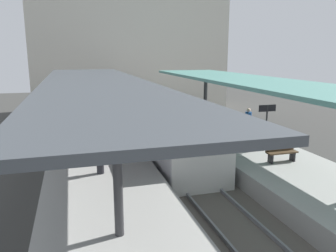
% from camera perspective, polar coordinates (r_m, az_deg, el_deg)
% --- Properties ---
extents(ground_plane, '(80.00, 80.00, 0.00)m').
position_cam_1_polar(ground_plane, '(14.72, 4.01, -10.08)').
color(ground_plane, '#383835').
extents(platform_left, '(4.40, 28.00, 1.00)m').
position_cam_1_polar(platform_left, '(13.76, -11.19, -9.68)').
color(platform_left, '#9E9E99').
rests_on(platform_left, ground_plane).
extents(platform_right, '(4.40, 28.00, 1.00)m').
position_cam_1_polar(platform_right, '(16.19, 16.84, -6.60)').
color(platform_right, '#9E9E99').
rests_on(platform_right, ground_plane).
extents(track_ballast, '(3.20, 28.00, 0.20)m').
position_cam_1_polar(track_ballast, '(14.68, 4.01, -9.72)').
color(track_ballast, '#59544C').
rests_on(track_ballast, ground_plane).
extents(rail_near_side, '(0.08, 28.00, 0.14)m').
position_cam_1_polar(rail_near_side, '(14.40, 1.30, -9.41)').
color(rail_near_side, slate).
rests_on(rail_near_side, track_ballast).
extents(rail_far_side, '(0.08, 28.00, 0.14)m').
position_cam_1_polar(rail_far_side, '(14.87, 6.66, -8.78)').
color(rail_far_side, slate).
rests_on(rail_far_side, track_ballast).
extents(commuter_train, '(2.78, 15.82, 3.10)m').
position_cam_1_polar(commuter_train, '(20.15, -2.26, 1.22)').
color(commuter_train, '#ADADB2').
rests_on(commuter_train, track_ballast).
extents(canopy_left, '(4.18, 21.00, 3.52)m').
position_cam_1_polar(canopy_left, '(14.23, -12.38, 7.15)').
color(canopy_left, '#333335').
rests_on(canopy_left, platform_left).
extents(canopy_right, '(4.18, 21.00, 3.37)m').
position_cam_1_polar(canopy_right, '(16.60, 15.02, 7.22)').
color(canopy_right, '#333335').
rests_on(canopy_right, platform_right).
extents(platform_bench, '(1.40, 0.41, 0.86)m').
position_cam_1_polar(platform_bench, '(15.24, 18.90, -4.11)').
color(platform_bench, black).
rests_on(platform_bench, platform_right).
extents(platform_sign, '(0.90, 0.08, 2.21)m').
position_cam_1_polar(platform_sign, '(16.68, 16.64, 1.51)').
color(platform_sign, '#262628').
rests_on(platform_sign, platform_right).
extents(passenger_near_bench, '(0.36, 0.36, 1.71)m').
position_cam_1_polar(passenger_near_bench, '(13.15, -11.68, -4.33)').
color(passenger_near_bench, '#232328').
rests_on(passenger_near_bench, platform_left).
extents(passenger_mid_platform, '(0.36, 0.36, 1.64)m').
position_cam_1_polar(passenger_mid_platform, '(19.17, 13.61, 0.67)').
color(passenger_mid_platform, '#386B3D').
rests_on(passenger_mid_platform, platform_right).
extents(station_building_backdrop, '(18.00, 6.00, 11.00)m').
position_cam_1_polar(station_building_backdrop, '(33.24, -6.54, 12.06)').
color(station_building_backdrop, beige).
rests_on(station_building_backdrop, ground_plane).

